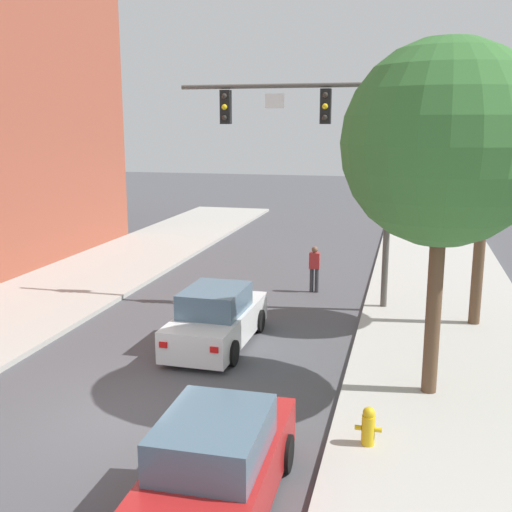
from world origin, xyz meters
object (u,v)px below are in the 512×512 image
(car_lead_white, at_px, (217,319))
(fire_hydrant, at_px, (368,426))
(traffic_signal_mast, at_px, (328,139))
(car_following_red, at_px, (216,468))
(street_tree_second, at_px, (489,131))
(street_tree_nearest, at_px, (444,145))
(pedestrian_crossing_road, at_px, (314,267))

(car_lead_white, relative_size, fire_hydrant, 5.93)
(traffic_signal_mast, height_order, car_following_red, traffic_signal_mast)
(car_following_red, bearing_deg, fire_hydrant, 47.40)
(car_lead_white, distance_m, street_tree_second, 8.95)
(car_lead_white, relative_size, street_tree_nearest, 0.58)
(street_tree_nearest, relative_size, street_tree_second, 1.05)
(street_tree_second, bearing_deg, car_lead_white, -155.25)
(car_following_red, relative_size, street_tree_second, 0.61)
(street_tree_nearest, bearing_deg, street_tree_second, 74.94)
(car_lead_white, height_order, fire_hydrant, car_lead_white)
(car_following_red, bearing_deg, street_tree_second, 65.30)
(fire_hydrant, height_order, street_tree_second, street_tree_second)
(fire_hydrant, height_order, street_tree_nearest, street_tree_nearest)
(traffic_signal_mast, relative_size, car_lead_white, 1.76)
(pedestrian_crossing_road, height_order, street_tree_second, street_tree_second)
(car_lead_white, xyz_separation_m, car_following_red, (2.19, -6.91, 0.00))
(car_lead_white, relative_size, car_following_red, 1.00)
(car_lead_white, distance_m, car_following_red, 7.24)
(fire_hydrant, relative_size, street_tree_nearest, 0.10)
(traffic_signal_mast, bearing_deg, street_tree_second, -13.55)
(street_tree_nearest, bearing_deg, fire_hydrant, -113.22)
(car_following_red, height_order, street_tree_nearest, street_tree_nearest)
(traffic_signal_mast, distance_m, car_lead_white, 6.67)
(car_lead_white, height_order, street_tree_second, street_tree_second)
(traffic_signal_mast, height_order, street_tree_second, traffic_signal_mast)
(car_lead_white, xyz_separation_m, street_tree_nearest, (5.43, -1.99, 4.68))
(car_lead_white, bearing_deg, street_tree_second, 24.75)
(traffic_signal_mast, bearing_deg, fire_hydrant, -77.11)
(traffic_signal_mast, relative_size, car_following_red, 1.76)
(car_following_red, distance_m, pedestrian_crossing_road, 12.81)
(street_tree_second, bearing_deg, street_tree_nearest, -105.06)
(car_following_red, height_order, fire_hydrant, car_following_red)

